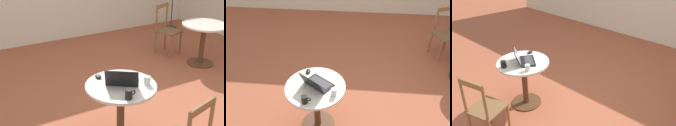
% 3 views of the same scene
% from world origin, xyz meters
% --- Properties ---
extents(ground_plane, '(16.00, 16.00, 0.00)m').
position_xyz_m(ground_plane, '(0.00, 0.00, 0.00)').
color(ground_plane, '#9E5138').
extents(cafe_table_near, '(0.75, 0.75, 0.72)m').
position_xyz_m(cafe_table_near, '(-0.64, -0.37, 0.53)').
color(cafe_table_near, '#51331E').
rests_on(cafe_table_near, ground_plane).
extents(cafe_table_mid, '(0.75, 0.75, 0.72)m').
position_xyz_m(cafe_table_mid, '(1.68, 0.83, 0.53)').
color(cafe_table_mid, '#51331E').
rests_on(cafe_table_mid, ground_plane).
extents(chair_mid_back, '(0.50, 0.50, 0.93)m').
position_xyz_m(chair_mid_back, '(1.44, 1.52, 0.46)').
color(chair_mid_back, brown).
rests_on(chair_mid_back, ground_plane).
extents(laptop, '(0.44, 0.42, 0.21)m').
position_xyz_m(laptop, '(-0.62, -0.36, 0.77)').
color(laptop, black).
rests_on(laptop, cafe_table_near).
extents(mouse, '(0.06, 0.10, 0.03)m').
position_xyz_m(mouse, '(-0.78, -0.11, 0.74)').
color(mouse, black).
rests_on(mouse, cafe_table_near).
extents(mug, '(0.11, 0.07, 0.10)m').
position_xyz_m(mug, '(-0.71, -0.65, 0.77)').
color(mug, black).
rests_on(mug, cafe_table_near).
extents(drinking_glass, '(0.07, 0.07, 0.09)m').
position_xyz_m(drinking_glass, '(-0.39, -0.49, 0.77)').
color(drinking_glass, silver).
rests_on(drinking_glass, cafe_table_near).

